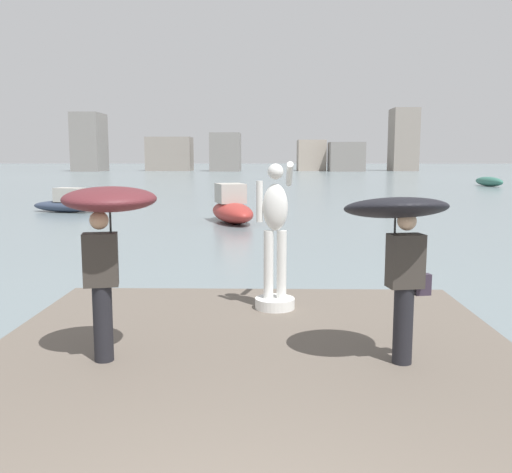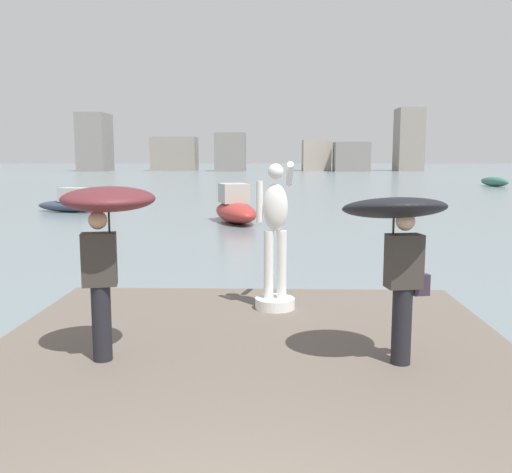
{
  "view_description": "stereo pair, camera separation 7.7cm",
  "coord_description": "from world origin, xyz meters",
  "px_view_note": "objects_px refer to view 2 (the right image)",
  "views": [
    {
      "loc": [
        0.18,
        -2.42,
        2.72
      ],
      "look_at": [
        0.0,
        5.92,
        1.55
      ],
      "focal_mm": 39.79,
      "sensor_mm": 36.0,
      "label": 1
    },
    {
      "loc": [
        0.25,
        -2.42,
        2.72
      ],
      "look_at": [
        0.0,
        5.92,
        1.55
      ],
      "focal_mm": 39.79,
      "sensor_mm": 36.0,
      "label": 2
    }
  ],
  "objects_px": {
    "onlooker_left": "(106,221)",
    "onlooker_right": "(397,229)",
    "boat_far": "(494,182)",
    "boat_mid": "(235,208)",
    "boat_leftward": "(71,203)",
    "statue_white_figure": "(275,246)"
  },
  "relations": [
    {
      "from": "statue_white_figure",
      "to": "boat_leftward",
      "type": "distance_m",
      "value": 21.88
    },
    {
      "from": "onlooker_right",
      "to": "boat_far",
      "type": "xyz_separation_m",
      "value": [
        19.33,
        47.62,
        -1.5
      ]
    },
    {
      "from": "statue_white_figure",
      "to": "onlooker_right",
      "type": "xyz_separation_m",
      "value": [
        1.33,
        -2.32,
        0.56
      ]
    },
    {
      "from": "boat_far",
      "to": "boat_leftward",
      "type": "bearing_deg",
      "value": -139.89
    },
    {
      "from": "boat_mid",
      "to": "boat_leftward",
      "type": "relative_size",
      "value": 1.15
    },
    {
      "from": "onlooker_left",
      "to": "onlooker_right",
      "type": "relative_size",
      "value": 1.03
    },
    {
      "from": "statue_white_figure",
      "to": "boat_leftward",
      "type": "bearing_deg",
      "value": 117.63
    },
    {
      "from": "onlooker_left",
      "to": "boat_mid",
      "type": "height_order",
      "value": "onlooker_left"
    },
    {
      "from": "onlooker_right",
      "to": "boat_mid",
      "type": "xyz_separation_m",
      "value": [
        -2.96,
        17.49,
        -1.36
      ]
    },
    {
      "from": "boat_far",
      "to": "boat_leftward",
      "type": "relative_size",
      "value": 1.23
    },
    {
      "from": "onlooker_left",
      "to": "boat_leftward",
      "type": "height_order",
      "value": "onlooker_left"
    },
    {
      "from": "onlooker_left",
      "to": "boat_far",
      "type": "height_order",
      "value": "onlooker_left"
    },
    {
      "from": "statue_white_figure",
      "to": "onlooker_left",
      "type": "distance_m",
      "value": 3.04
    },
    {
      "from": "boat_mid",
      "to": "onlooker_left",
      "type": "bearing_deg",
      "value": -90.93
    },
    {
      "from": "statue_white_figure",
      "to": "boat_leftward",
      "type": "relative_size",
      "value": 0.59
    },
    {
      "from": "statue_white_figure",
      "to": "onlooker_right",
      "type": "bearing_deg",
      "value": -60.17
    },
    {
      "from": "onlooker_left",
      "to": "boat_mid",
      "type": "distance_m",
      "value": 17.51
    },
    {
      "from": "onlooker_left",
      "to": "onlooker_right",
      "type": "height_order",
      "value": "onlooker_left"
    },
    {
      "from": "onlooker_right",
      "to": "boat_mid",
      "type": "relative_size",
      "value": 0.44
    },
    {
      "from": "boat_mid",
      "to": "boat_leftward",
      "type": "distance_m",
      "value": 9.49
    },
    {
      "from": "boat_leftward",
      "to": "boat_far",
      "type": "bearing_deg",
      "value": 40.11
    },
    {
      "from": "statue_white_figure",
      "to": "onlooker_left",
      "type": "bearing_deg",
      "value": -129.99
    }
  ]
}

